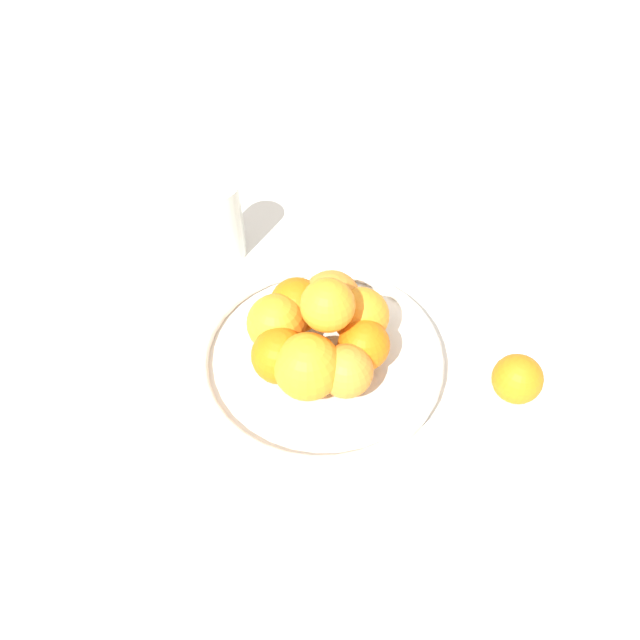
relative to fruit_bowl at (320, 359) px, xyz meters
The scene contains 5 objects.
ground_plane 0.02m from the fruit_bowl, ahead, with size 4.00×4.00×0.00m, color silver.
fruit_bowl is the anchor object (origin of this frame).
orange_pile 0.06m from the fruit_bowl, 102.26° to the left, with size 0.19×0.18×0.13m.
stray_orange 0.25m from the fruit_bowl, 84.15° to the right, with size 0.06×0.06×0.06m, color orange.
drinking_glass 0.27m from the fruit_bowl, 49.19° to the left, with size 0.07×0.07×0.13m, color silver.
Camera 1 is at (-0.47, -0.13, 0.68)m, focal length 35.00 mm.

